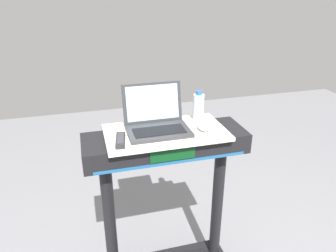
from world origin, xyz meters
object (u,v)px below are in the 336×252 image
(computer_mouse, at_px, (203,127))
(tv_remote, at_px, (121,140))
(water_bottle, at_px, (199,107))
(laptop, at_px, (156,121))

(computer_mouse, distance_m, tv_remote, 0.45)
(water_bottle, distance_m, tv_remote, 0.51)
(computer_mouse, xyz_separation_m, tv_remote, (-0.45, -0.03, -0.01))
(tv_remote, bearing_deg, computer_mouse, 3.59)
(water_bottle, xyz_separation_m, tv_remote, (-0.48, -0.17, -0.07))
(laptop, distance_m, water_bottle, 0.28)
(water_bottle, relative_size, tv_remote, 1.06)
(laptop, distance_m, computer_mouse, 0.26)
(laptop, distance_m, tv_remote, 0.24)
(computer_mouse, relative_size, tv_remote, 0.60)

